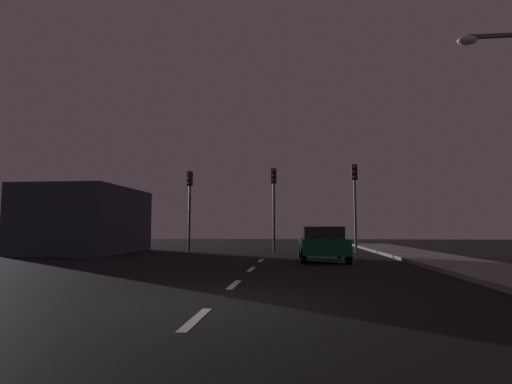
{
  "coord_description": "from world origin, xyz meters",
  "views": [
    {
      "loc": [
        1.53,
        -7.33,
        1.37
      ],
      "look_at": [
        -0.71,
        15.16,
        3.45
      ],
      "focal_mm": 28.16,
      "sensor_mm": 36.0,
      "label": 1
    }
  ],
  "objects_px": {
    "traffic_signal_center": "(274,193)",
    "traffic_signal_right": "(355,191)",
    "car_stopped_ahead": "(323,243)",
    "traffic_signal_left": "(190,195)"
  },
  "relations": [
    {
      "from": "traffic_signal_center",
      "to": "traffic_signal_right",
      "type": "height_order",
      "value": "traffic_signal_right"
    },
    {
      "from": "traffic_signal_center",
      "to": "car_stopped_ahead",
      "type": "xyz_separation_m",
      "value": [
        2.43,
        -6.15,
        -2.74
      ]
    },
    {
      "from": "traffic_signal_left",
      "to": "car_stopped_ahead",
      "type": "relative_size",
      "value": 1.14
    },
    {
      "from": "traffic_signal_center",
      "to": "car_stopped_ahead",
      "type": "bearing_deg",
      "value": -68.42
    },
    {
      "from": "traffic_signal_left",
      "to": "car_stopped_ahead",
      "type": "height_order",
      "value": "traffic_signal_left"
    },
    {
      "from": "traffic_signal_left",
      "to": "traffic_signal_right",
      "type": "bearing_deg",
      "value": 0.0
    },
    {
      "from": "traffic_signal_left",
      "to": "traffic_signal_right",
      "type": "relative_size",
      "value": 0.95
    },
    {
      "from": "traffic_signal_left",
      "to": "traffic_signal_center",
      "type": "relative_size",
      "value": 0.98
    },
    {
      "from": "traffic_signal_right",
      "to": "car_stopped_ahead",
      "type": "bearing_deg",
      "value": -110.55
    },
    {
      "from": "traffic_signal_center",
      "to": "traffic_signal_right",
      "type": "distance_m",
      "value": 4.74
    }
  ]
}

